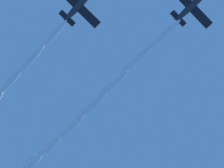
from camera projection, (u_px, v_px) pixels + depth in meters
airplane_lead at (193, 4)px, 63.83m from camera, size 8.98×8.24×3.01m
airplane_left_wingman at (80, 4)px, 63.12m from camera, size 9.03×8.22×2.95m
smoke_trail_lead at (32, 161)px, 77.17m from camera, size 16.81×62.59×4.23m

